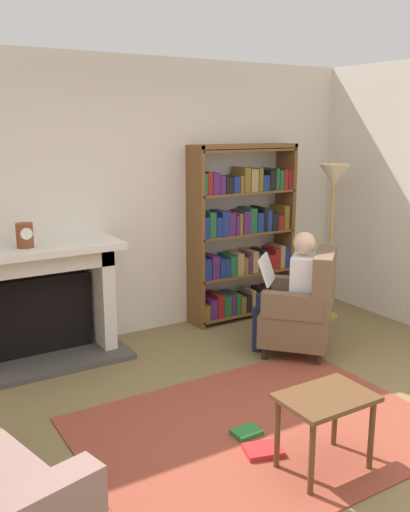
# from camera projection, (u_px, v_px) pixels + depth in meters

# --- Properties ---
(ground) EXTENTS (14.00, 14.00, 0.00)m
(ground) POSITION_uv_depth(u_px,v_px,m) (288.00, 452.00, 3.62)
(ground) COLOR olive
(back_wall) EXTENTS (5.60, 0.10, 2.70)m
(back_wall) POSITION_uv_depth(u_px,v_px,m) (124.00, 200.00, 5.44)
(back_wall) COLOR silver
(back_wall) RESTS_ON ground
(area_rug) EXTENTS (2.40, 1.80, 0.01)m
(area_rug) POSITION_uv_depth(u_px,v_px,m) (260.00, 430.00, 3.87)
(area_rug) COLOR brown
(area_rug) RESTS_ON ground
(fireplace) EXTENTS (1.42, 0.64, 1.06)m
(fireplace) POSITION_uv_depth(u_px,v_px,m) (41.00, 299.00, 4.94)
(fireplace) COLOR #4C4742
(fireplace) RESTS_ON ground
(mantel_clock) EXTENTS (0.14, 0.14, 0.21)m
(mantel_clock) POSITION_uv_depth(u_px,v_px,m) (25.00, 235.00, 4.66)
(mantel_clock) COLOR brown
(mantel_clock) RESTS_ON fireplace
(bookshelf) EXTENTS (1.20, 0.32, 1.87)m
(bookshelf) POSITION_uv_depth(u_px,v_px,m) (243.00, 235.00, 5.99)
(bookshelf) COLOR brown
(bookshelf) RESTS_ON ground
(armchair_reading) EXTENTS (0.89, 0.89, 0.97)m
(armchair_reading) POSITION_uv_depth(u_px,v_px,m) (304.00, 309.00, 5.11)
(armchair_reading) COLOR #331E14
(armchair_reading) RESTS_ON ground
(seated_reader) EXTENTS (0.58, 0.59, 1.14)m
(seated_reader) POSITION_uv_depth(u_px,v_px,m) (291.00, 287.00, 5.10)
(seated_reader) COLOR white
(seated_reader) RESTS_ON ground
(side_table) EXTENTS (0.56, 0.39, 0.49)m
(side_table) POSITION_uv_depth(u_px,v_px,m) (326.00, 408.00, 3.35)
(side_table) COLOR brown
(side_table) RESTS_ON ground
(scattered_books) EXTENTS (0.28, 0.43, 0.03)m
(scattered_books) POSITION_uv_depth(u_px,v_px,m) (257.00, 443.00, 3.67)
(scattered_books) COLOR #267233
(scattered_books) RESTS_ON area_rug
(floor_lamp) EXTENTS (0.32, 0.32, 1.67)m
(floor_lamp) POSITION_uv_depth(u_px,v_px,m) (333.00, 189.00, 5.84)
(floor_lamp) COLOR #B7933F
(floor_lamp) RESTS_ON ground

